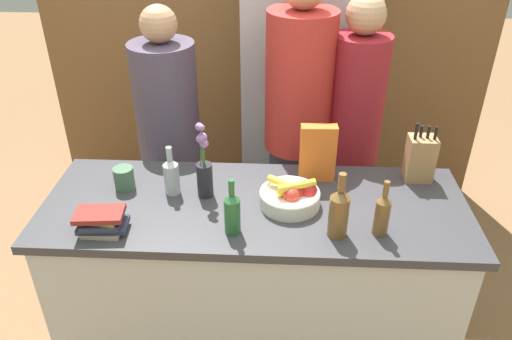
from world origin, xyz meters
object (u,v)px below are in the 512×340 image
Objects in this scene: cereal_box at (318,153)px; person_at_sink at (170,136)px; knife_block at (420,158)px; bottle_vinegar at (382,213)px; person_in_red_tee at (353,132)px; fruit_bowl at (291,196)px; book_stack at (102,221)px; bottle_oil at (171,175)px; person_in_blue at (298,120)px; refrigerator at (304,92)px; bottle_wine at (339,212)px; flower_vase at (204,170)px; bottle_water at (232,212)px; coffee_mug at (124,178)px.

person_at_sink is (-0.79, 0.43, -0.16)m from cereal_box.
bottle_vinegar is at bearing -119.44° from knife_block.
bottle_vinegar is 0.15× the size of person_in_red_tee.
book_stack is (-0.76, -0.22, -0.00)m from fruit_bowl.
bottle_vinegar is at bearing -52.49° from person_at_sink.
person_in_blue is (0.57, 0.58, 0.01)m from bottle_oil.
person_at_sink is at bearing 170.41° from person_in_red_tee.
refrigerator is 9.08× the size of book_stack.
refrigerator is at bearing 93.53° from bottle_wine.
person_in_blue is at bearing 54.35° from flower_vase.
person_in_red_tee is (0.87, 0.58, -0.06)m from bottle_oil.
bottle_vinegar is (0.74, -0.24, -0.03)m from flower_vase.
coffee_mug is at bearing 150.44° from bottle_water.
bottle_vinegar is (0.89, -0.25, 0.00)m from bottle_oil.
cereal_box is at bearing 26.59° from book_stack.
book_stack is 0.37m from bottle_oil.
refrigerator is 1.33m from bottle_oil.
flower_vase is 0.78m from bottle_vinegar.
flower_vase is 0.62m from bottle_wine.
person_in_blue is (0.28, 0.85, 0.00)m from bottle_water.
bottle_water reaches higher than bottle_oil.
coffee_mug is 0.53× the size of bottle_vinegar.
person_in_red_tee is at bearing 62.44° from fruit_bowl.
coffee_mug is at bearing -138.22° from person_in_blue.
flower_vase is at bearing -4.29° from bottle_oil.
coffee_mug is at bearing 173.78° from flower_vase.
book_stack is (-0.86, -1.46, 0.02)m from refrigerator.
bottle_oil is 0.82× the size of bottle_wine.
refrigerator is at bearing 53.06° from coffee_mug.
fruit_bowl is 0.27m from bottle_wine.
coffee_mug is 0.56× the size of bottle_oil.
refrigerator reaches higher than flower_vase.
knife_block is 2.25× the size of coffee_mug.
person_at_sink is (0.09, 0.56, -0.07)m from coffee_mug.
fruit_bowl is 0.65m from person_in_blue.
bottle_wine is 0.86m from person_in_blue.
person_at_sink is (-0.14, 0.59, -0.11)m from bottle_oil.
person_in_blue is at bearing 86.50° from fruit_bowl.
person_in_blue is at bearing 34.40° from coffee_mug.
person_in_red_tee is at bearing 26.53° from coffee_mug.
fruit_bowl is at bearing -7.57° from coffee_mug.
bottle_vinegar is at bearing 5.90° from bottle_wine.
cereal_box is at bearing 49.64° from bottle_water.
cereal_box is 0.99m from book_stack.
person_at_sink is 1.01m from person_in_red_tee.
fruit_bowl is 0.27m from cereal_box.
knife_block is at bearing 28.24° from bottle_water.
fruit_bowl is at bearing -157.15° from knife_block.
flower_vase is at bearing 119.70° from bottle_water.
bottle_vinegar is at bearing -61.76° from person_in_blue.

